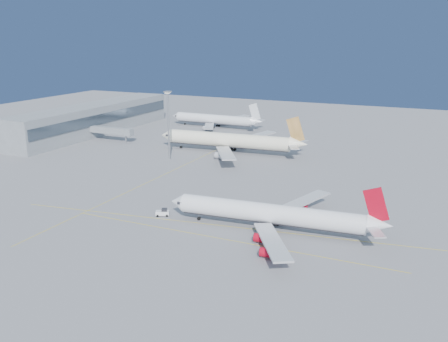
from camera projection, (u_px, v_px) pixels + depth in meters
ground at (228, 218)px, 140.46m from camera, size 500.00×500.00×0.00m
terminal at (94, 119)px, 259.27m from camera, size 18.40×110.00×15.00m
jet_bridge at (113, 131)px, 239.70m from camera, size 23.60×3.60×6.90m
taxiway_lines at (193, 204)px, 151.95m from camera, size 118.86×140.00×0.02m
airliner_virgin at (274, 214)px, 130.64m from camera, size 59.81×53.56×14.75m
airliner_etihad at (231, 141)px, 216.85m from camera, size 67.65×62.34×17.65m
airliner_third at (216, 119)px, 275.74m from camera, size 55.50×51.31×14.92m
pushback_tug at (163, 212)px, 142.11m from camera, size 4.25×3.57×2.14m
light_mast at (168, 120)px, 201.79m from camera, size 2.43×2.43×28.15m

